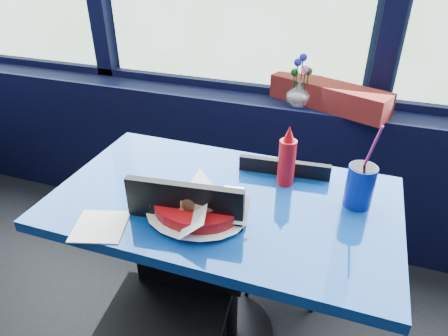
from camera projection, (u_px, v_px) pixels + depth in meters
window_sill at (224, 157)px, 2.38m from camera, size 5.00×0.26×0.80m
near_table at (224, 237)px, 1.50m from camera, size 1.20×0.70×0.75m
chair_near_front at (172, 295)px, 1.33m from camera, size 0.45×0.45×0.89m
chair_near_back at (285, 217)px, 1.77m from camera, size 0.40×0.40×0.81m
planter_box at (329, 95)px, 1.97m from camera, size 0.61×0.36×0.12m
flower_vase at (299, 91)px, 1.97m from camera, size 0.13×0.14×0.26m
food_basket at (198, 207)px, 1.29m from camera, size 0.35×0.35×0.11m
ketchup_bottle at (287, 159)px, 1.44m from camera, size 0.06×0.06×0.23m
soda_cup at (360, 185)px, 1.33m from camera, size 0.09×0.09×0.32m
napkin at (100, 226)px, 1.27m from camera, size 0.20×0.20×0.00m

